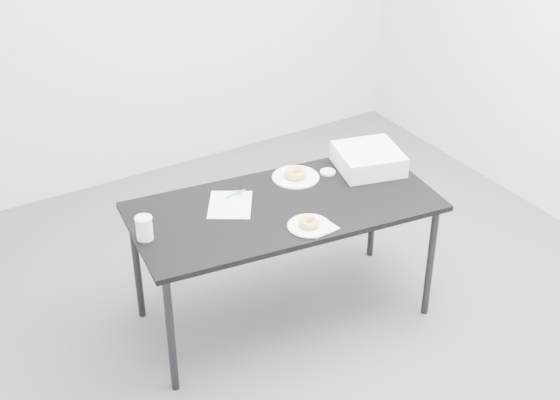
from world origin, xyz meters
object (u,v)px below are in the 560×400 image
plate_near (309,226)px  pen (235,194)px  donut_far (296,173)px  table (284,213)px  coffee_cup (144,228)px  scorecard (230,205)px  bakery_box (368,159)px  donut_near (309,222)px  plate_far (296,177)px

plate_near → pen: bearing=109.7°
pen → donut_far: size_ratio=1.05×
table → pen: bearing=135.5°
plate_near → coffee_cup: bearing=156.4°
scorecard → coffee_cup: 0.49m
pen → donut_far: donut_far is taller
bakery_box → plate_near: bearing=-136.3°
scorecard → donut_near: donut_near is taller
donut_near → coffee_cup: size_ratio=0.85×
plate_near → scorecard: bearing=121.4°
pen → plate_near: (0.16, -0.45, -0.00)m
coffee_cup → bakery_box: coffee_cup is taller
table → donut_near: (-0.00, -0.24, 0.08)m
donut_far → bakery_box: (0.39, -0.11, 0.03)m
table → plate_far: size_ratio=6.41×
donut_near → donut_far: 0.48m
bakery_box → plate_far: bearing=178.9°
plate_near → plate_far: plate_near is taller
plate_near → bakery_box: size_ratio=0.64×
coffee_cup → scorecard: bearing=7.5°
pen → plate_far: 0.36m
bakery_box → coffee_cup: bearing=-164.5°
donut_near → scorecard: bearing=121.4°
scorecard → plate_near: plate_near is taller
table → donut_far: size_ratio=13.65×
plate_near → donut_near: (0.00, 0.00, 0.02)m
coffee_cup → bakery_box: (1.31, 0.02, -0.00)m
plate_near → donut_near: 0.02m
bakery_box → donut_far: bearing=178.9°
plate_near → bakery_box: bearing=29.1°
coffee_cup → plate_near: bearing=-23.6°
pen → donut_near: size_ratio=1.26×
bakery_box → table: bearing=-156.6°
donut_near → donut_far: bearing=65.7°
plate_far → donut_far: (0.00, 0.00, 0.02)m
donut_far → bakery_box: 0.41m
donut_far → bakery_box: size_ratio=0.36×
plate_far → bakery_box: bakery_box is taller
coffee_cup → table: bearing=-5.8°
plate_far → donut_far: size_ratio=2.13×
coffee_cup → bakery_box: size_ratio=0.36×
pen → scorecard: bearing=-145.3°
table → pen: 0.27m
scorecard → donut_near: bearing=-26.8°
plate_near → donut_far: (0.20, 0.44, 0.02)m
pen → donut_far: bearing=-12.3°
donut_far → coffee_cup: bearing=-171.9°
table → coffee_cup: size_ratio=13.82×
plate_far → donut_far: donut_far is taller
plate_far → scorecard: bearing=-171.3°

